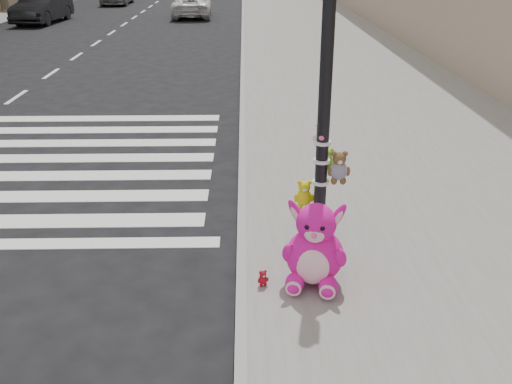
{
  "coord_description": "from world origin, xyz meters",
  "views": [
    {
      "loc": [
        1.61,
        -5.11,
        3.77
      ],
      "look_at": [
        1.75,
        1.81,
        0.75
      ],
      "focal_mm": 40.0,
      "sensor_mm": 36.0,
      "label": 1
    }
  ],
  "objects_px": {
    "pink_bunny": "(315,250)",
    "red_teddy": "(263,278)",
    "car_dark_far": "(42,7)",
    "car_white_near": "(192,6)",
    "signal_pole": "(325,119)"
  },
  "relations": [
    {
      "from": "signal_pole",
      "to": "car_dark_far",
      "type": "relative_size",
      "value": 0.86
    },
    {
      "from": "signal_pole",
      "to": "red_teddy",
      "type": "relative_size",
      "value": 19.97
    },
    {
      "from": "pink_bunny",
      "to": "red_teddy",
      "type": "height_order",
      "value": "pink_bunny"
    },
    {
      "from": "signal_pole",
      "to": "red_teddy",
      "type": "distance_m",
      "value": 2.16
    },
    {
      "from": "signal_pole",
      "to": "red_teddy",
      "type": "height_order",
      "value": "signal_pole"
    },
    {
      "from": "car_dark_far",
      "to": "signal_pole",
      "type": "bearing_deg",
      "value": -60.11
    },
    {
      "from": "signal_pole",
      "to": "pink_bunny",
      "type": "bearing_deg",
      "value": -100.06
    },
    {
      "from": "pink_bunny",
      "to": "red_teddy",
      "type": "relative_size",
      "value": 5.21
    },
    {
      "from": "signal_pole",
      "to": "pink_bunny",
      "type": "xyz_separation_m",
      "value": [
        -0.22,
        -1.24,
        -1.18
      ]
    },
    {
      "from": "signal_pole",
      "to": "car_dark_far",
      "type": "distance_m",
      "value": 26.48
    },
    {
      "from": "signal_pole",
      "to": "car_white_near",
      "type": "height_order",
      "value": "signal_pole"
    },
    {
      "from": "car_dark_far",
      "to": "car_white_near",
      "type": "height_order",
      "value": "car_dark_far"
    },
    {
      "from": "signal_pole",
      "to": "pink_bunny",
      "type": "distance_m",
      "value": 1.73
    },
    {
      "from": "signal_pole",
      "to": "car_white_near",
      "type": "relative_size",
      "value": 0.89
    },
    {
      "from": "pink_bunny",
      "to": "red_teddy",
      "type": "distance_m",
      "value": 0.68
    }
  ]
}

